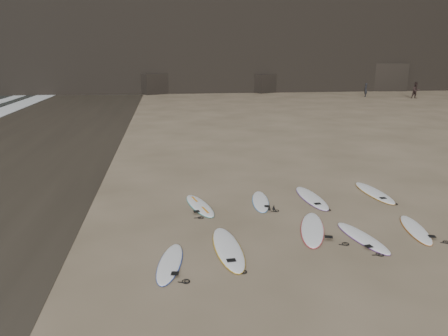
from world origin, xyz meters
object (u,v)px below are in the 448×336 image
(surfboard_8, at_px, (374,192))
(person_b, at_px, (416,90))
(person_a, at_px, (366,90))
(surfboard_7, at_px, (312,198))
(surfboard_6, at_px, (260,201))
(surfboard_0, at_px, (170,263))
(surfboard_3, at_px, (362,237))
(surfboard_2, at_px, (312,229))
(surfboard_1, at_px, (228,248))
(surfboard_5, at_px, (200,205))
(surfboard_4, at_px, (416,229))

(surfboard_8, bearing_deg, person_b, 54.60)
(person_a, distance_m, person_b, 5.37)
(surfboard_7, xyz_separation_m, person_b, (22.80, 31.89, 0.84))
(surfboard_6, bearing_deg, surfboard_0, -118.98)
(surfboard_3, bearing_deg, person_a, 54.25)
(surfboard_2, distance_m, person_b, 41.96)
(surfboard_3, bearing_deg, surfboard_6, 112.12)
(surfboard_3, bearing_deg, surfboard_0, 178.03)
(surfboard_1, height_order, person_a, person_a)
(surfboard_5, bearing_deg, surfboard_3, -50.58)
(surfboard_2, distance_m, surfboard_3, 1.42)
(surfboard_8, height_order, person_b, person_b)
(surfboard_6, bearing_deg, surfboard_1, -106.52)
(surfboard_1, relative_size, surfboard_5, 1.17)
(surfboard_7, bearing_deg, surfboard_1, -136.59)
(surfboard_1, xyz_separation_m, surfboard_3, (3.84, 0.20, -0.01))
(surfboard_2, relative_size, surfboard_8, 1.01)
(surfboard_1, bearing_deg, person_b, 50.98)
(surfboard_7, bearing_deg, surfboard_2, -111.00)
(surfboard_5, distance_m, person_a, 41.27)
(surfboard_2, xyz_separation_m, surfboard_4, (3.00, -0.43, -0.01))
(surfboard_2, height_order, surfboard_5, surfboard_2)
(surfboard_3, relative_size, person_a, 1.50)
(surfboard_1, relative_size, person_a, 1.80)
(surfboard_1, bearing_deg, person_a, 57.94)
(surfboard_0, xyz_separation_m, surfboard_5, (1.06, 4.06, 0.00))
(surfboard_0, relative_size, surfboard_6, 0.99)
(surfboard_0, bearing_deg, person_a, 69.24)
(surfboard_1, distance_m, surfboard_6, 3.96)
(surfboard_1, relative_size, surfboard_2, 1.04)
(surfboard_4, bearing_deg, person_b, 71.67)
(person_a, bearing_deg, surfboard_7, -17.94)
(surfboard_0, relative_size, surfboard_5, 0.93)
(surfboard_4, height_order, surfboard_8, surfboard_8)
(surfboard_0, height_order, person_a, person_a)
(surfboard_4, xyz_separation_m, person_a, (16.03, 37.70, 0.73))
(surfboard_0, bearing_deg, surfboard_5, 85.44)
(surfboard_0, height_order, surfboard_2, surfboard_2)
(surfboard_3, height_order, surfboard_8, surfboard_8)
(surfboard_1, relative_size, person_b, 1.58)
(surfboard_2, relative_size, surfboard_6, 1.20)
(surfboard_1, bearing_deg, surfboard_2, 17.70)
(surfboard_0, height_order, surfboard_7, surfboard_7)
(person_b, bearing_deg, surfboard_3, -119.66)
(surfboard_0, xyz_separation_m, surfboard_1, (1.54, 0.62, 0.01))
(surfboard_0, xyz_separation_m, surfboard_7, (5.09, 4.32, 0.01))
(surfboard_1, bearing_deg, surfboard_6, 62.74)
(surfboard_2, height_order, person_a, person_a)
(surfboard_2, distance_m, person_a, 41.85)
(surfboard_1, bearing_deg, surfboard_7, 43.73)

